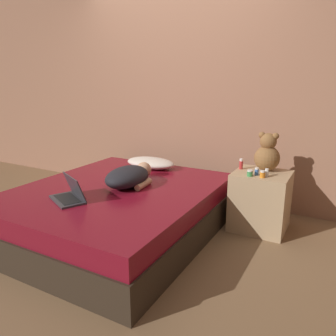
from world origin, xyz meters
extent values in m
plane|color=brown|center=(0.00, 0.00, 0.00)|extent=(12.00, 12.00, 0.00)
cube|color=#996B51|center=(0.00, 1.28, 1.30)|extent=(8.00, 0.06, 2.60)
cube|color=#2D2319|center=(0.00, 0.00, 0.14)|extent=(1.69, 2.00, 0.28)
cube|color=maroon|center=(0.00, 0.00, 0.36)|extent=(1.65, 1.96, 0.17)
cube|color=tan|center=(1.16, 0.73, 0.28)|extent=(0.51, 0.48, 0.56)
ellipsoid|color=beige|center=(-0.10, 0.76, 0.50)|extent=(0.58, 0.34, 0.12)
ellipsoid|color=black|center=(0.06, 0.08, 0.54)|extent=(0.39, 0.56, 0.18)
sphere|color=tan|center=(0.04, 0.41, 0.52)|extent=(0.15, 0.15, 0.15)
cylinder|color=tan|center=(0.22, 0.12, 0.47)|extent=(0.08, 0.24, 0.06)
cube|color=#333338|center=(-0.15, -0.47, 0.45)|extent=(0.40, 0.33, 0.02)
cube|color=black|center=(-0.15, -0.47, 0.46)|extent=(0.32, 0.25, 0.00)
cube|color=#333338|center=(-0.12, -0.41, 0.56)|extent=(0.34, 0.22, 0.19)
cube|color=black|center=(-0.12, -0.41, 0.56)|extent=(0.30, 0.19, 0.17)
sphere|color=brown|center=(1.17, 0.83, 0.68)|extent=(0.24, 0.24, 0.24)
sphere|color=brown|center=(1.17, 0.83, 0.85)|extent=(0.16, 0.16, 0.16)
sphere|color=brown|center=(1.11, 0.83, 0.90)|extent=(0.06, 0.06, 0.06)
sphere|color=brown|center=(1.23, 0.83, 0.90)|extent=(0.06, 0.06, 0.06)
cylinder|color=#3D8E4C|center=(1.08, 0.56, 0.59)|extent=(0.05, 0.05, 0.04)
cylinder|color=white|center=(1.08, 0.56, 0.61)|extent=(0.05, 0.05, 0.01)
cylinder|color=orange|center=(1.20, 0.56, 0.59)|extent=(0.05, 0.05, 0.05)
cylinder|color=white|center=(1.20, 0.56, 0.62)|extent=(0.04, 0.04, 0.01)
cylinder|color=#B72D2D|center=(0.94, 0.76, 0.60)|extent=(0.04, 0.04, 0.08)
cylinder|color=white|center=(0.94, 0.76, 0.66)|extent=(0.03, 0.03, 0.02)
cylinder|color=#3866B2|center=(1.13, 0.62, 0.59)|extent=(0.04, 0.04, 0.05)
cylinder|color=white|center=(1.13, 0.62, 0.63)|extent=(0.03, 0.03, 0.02)
cylinder|color=white|center=(1.22, 0.62, 0.59)|extent=(0.03, 0.03, 0.06)
cylinder|color=white|center=(1.22, 0.62, 0.63)|extent=(0.03, 0.03, 0.02)
camera|label=1|loc=(1.80, -2.30, 1.40)|focal=35.00mm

